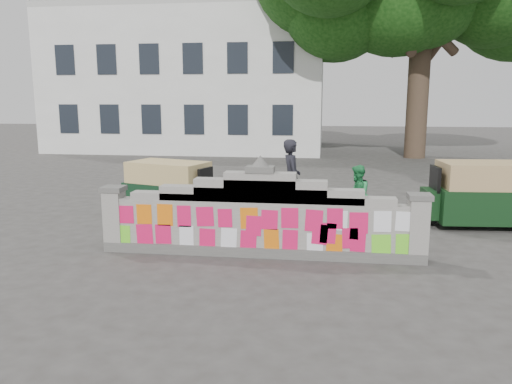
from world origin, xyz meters
TOP-DOWN VIEW (x-y plane):
  - ground at (0.00, 0.00)m, footprint 100.00×100.00m
  - parapet_wall at (-0.00, -0.01)m, footprint 6.48×0.44m
  - building at (-7.00, 21.98)m, footprint 16.00×10.00m
  - cyclist_bike at (0.44, 2.47)m, footprint 2.24×1.31m
  - cyclist_rider at (0.44, 2.47)m, footprint 0.63×0.79m
  - pedestrian at (2.05, 2.81)m, footprint 0.62×0.76m
  - rickshaw_left at (-2.83, 3.23)m, footprint 2.67×1.84m
  - rickshaw_right at (5.11, 3.04)m, footprint 2.90×1.50m

SIDE VIEW (x-z plane):
  - ground at x=0.00m, z-range 0.00..0.00m
  - cyclist_bike at x=0.44m, z-range 0.00..1.11m
  - pedestrian at x=2.05m, z-range 0.00..1.49m
  - rickshaw_left at x=-2.83m, z-range 0.03..1.46m
  - parapet_wall at x=0.00m, z-range -0.26..1.75m
  - rickshaw_right at x=5.11m, z-range 0.03..1.61m
  - cyclist_rider at x=0.44m, z-range 0.00..1.88m
  - building at x=-7.00m, z-range -0.44..8.46m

